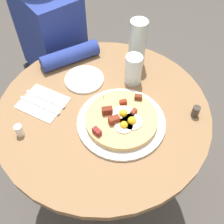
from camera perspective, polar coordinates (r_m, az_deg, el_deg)
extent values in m
plane|color=#4C4742|center=(1.65, -1.22, -15.32)|extent=(6.00, 6.00, 0.00)
cylinder|color=olive|center=(1.04, -1.87, 0.29)|extent=(0.82, 0.82, 0.03)
cylinder|color=#333338|center=(1.34, -1.47, -9.46)|extent=(0.10, 0.10, 0.69)
cylinder|color=#333338|center=(1.64, -1.23, -15.15)|extent=(0.37, 0.37, 0.02)
cube|color=#2D2D33|center=(1.77, -10.43, 3.55)|extent=(0.32, 0.28, 0.45)
cube|color=navy|center=(1.46, -13.11, 15.83)|extent=(0.38, 0.22, 0.48)
cylinder|color=navy|center=(1.21, -8.94, 11.75)|extent=(0.11, 0.27, 0.07)
cylinder|color=white|center=(0.98, 1.98, -2.10)|extent=(0.32, 0.32, 0.01)
cylinder|color=tan|center=(0.96, 2.01, -1.50)|extent=(0.26, 0.26, 0.02)
cylinder|color=white|center=(0.96, 2.38, -0.53)|extent=(0.08, 0.08, 0.01)
sphere|color=yellow|center=(0.95, 2.39, -0.31)|extent=(0.03, 0.03, 0.03)
cylinder|color=white|center=(0.94, 4.24, -2.09)|extent=(0.07, 0.07, 0.01)
sphere|color=yellow|center=(0.94, 4.26, -1.87)|extent=(0.03, 0.03, 0.03)
cylinder|color=white|center=(0.93, 2.53, -3.01)|extent=(0.06, 0.06, 0.01)
sphere|color=yellow|center=(0.92, 2.55, -2.79)|extent=(0.03, 0.03, 0.03)
cube|color=maroon|center=(0.91, -3.23, -4.16)|extent=(0.03, 0.02, 0.02)
cube|color=maroon|center=(0.95, -1.04, 0.27)|extent=(0.04, 0.04, 0.03)
cube|color=maroon|center=(0.96, 4.64, 0.00)|extent=(0.02, 0.03, 0.02)
cube|color=maroon|center=(0.93, 0.45, -1.70)|extent=(0.03, 0.04, 0.03)
cube|color=maroon|center=(1.01, 5.63, 3.15)|extent=(0.03, 0.03, 0.02)
cube|color=maroon|center=(0.99, 2.39, 2.07)|extent=(0.02, 0.03, 0.02)
cube|color=#387F2D|center=(1.01, -1.82, 3.25)|extent=(0.01, 0.01, 0.00)
cube|color=#387F2D|center=(0.99, 2.34, 1.89)|extent=(0.01, 0.01, 0.00)
cube|color=#387F2D|center=(0.94, 1.68, -2.16)|extent=(0.01, 0.01, 0.00)
cube|color=#387F2D|center=(0.97, 4.81, 0.02)|extent=(0.01, 0.01, 0.00)
cube|color=#387F2D|center=(0.94, 3.10, -2.06)|extent=(0.01, 0.01, 0.00)
cylinder|color=white|center=(1.13, -5.92, 6.93)|extent=(0.16, 0.16, 0.01)
cube|color=white|center=(1.07, -14.51, 1.92)|extent=(0.21, 0.20, 0.00)
cube|color=silver|center=(1.06, -15.13, 1.42)|extent=(0.17, 0.09, 0.00)
cube|color=silver|center=(1.08, -14.00, 2.72)|extent=(0.17, 0.09, 0.00)
cylinder|color=silver|center=(1.08, 4.57, 8.99)|extent=(0.07, 0.07, 0.13)
cylinder|color=silver|center=(1.14, 5.43, 14.20)|extent=(0.07, 0.07, 0.21)
cylinder|color=white|center=(0.99, -19.15, -3.73)|extent=(0.03, 0.03, 0.05)
cylinder|color=#3F3833|center=(1.03, 17.38, 0.12)|extent=(0.03, 0.03, 0.05)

